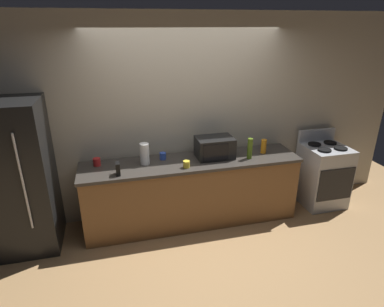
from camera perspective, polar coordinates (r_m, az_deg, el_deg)
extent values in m
plane|color=#A87F51|center=(4.29, 1.36, -14.48)|extent=(8.00, 8.00, 0.00)
cube|color=#B2A893|center=(4.40, -1.33, 6.18)|extent=(6.40, 0.10, 2.70)
cube|color=brown|center=(4.38, 0.00, -6.93)|extent=(2.80, 0.60, 0.86)
cube|color=#38332D|center=(4.18, 0.00, -1.52)|extent=(2.84, 0.64, 0.04)
cube|color=black|center=(4.21, -28.21, -3.84)|extent=(0.72, 0.70, 1.80)
cylinder|color=silver|center=(3.81, -27.60, -4.68)|extent=(0.02, 0.02, 1.10)
cube|color=#B7BABF|center=(5.19, 21.99, -3.59)|extent=(0.60, 0.60, 0.90)
cube|color=black|center=(4.97, 23.99, -5.03)|extent=(0.55, 0.02, 0.48)
cube|color=#B7BABF|center=(5.20, 21.08, 3.05)|extent=(0.60, 0.04, 0.18)
cylinder|color=black|center=(4.85, 22.31, 0.56)|extent=(0.18, 0.18, 0.02)
cylinder|color=black|center=(5.01, 24.72, 0.82)|extent=(0.18, 0.18, 0.02)
cylinder|color=black|center=(5.03, 20.76, 1.54)|extent=(0.18, 0.18, 0.02)
cylinder|color=black|center=(5.18, 23.13, 1.76)|extent=(0.18, 0.18, 0.02)
cube|color=black|center=(4.25, 4.00, 1.08)|extent=(0.48, 0.34, 0.27)
cube|color=black|center=(4.09, 4.22, 0.18)|extent=(0.34, 0.01, 0.21)
cylinder|color=white|center=(4.07, -8.33, -0.06)|extent=(0.12, 0.12, 0.27)
cube|color=black|center=(3.87, -12.90, -2.62)|extent=(0.05, 0.11, 0.15)
cylinder|color=#4C6B19|center=(4.26, 10.15, 0.87)|extent=(0.07, 0.07, 0.27)
cylinder|color=orange|center=(4.50, 12.50, 1.25)|extent=(0.07, 0.07, 0.19)
cylinder|color=#2D4CB2|center=(4.22, -5.16, -0.44)|extent=(0.08, 0.08, 0.09)
cylinder|color=yellow|center=(3.96, -0.99, -1.89)|extent=(0.08, 0.08, 0.09)
cylinder|color=red|center=(4.18, -16.40, -1.44)|extent=(0.09, 0.09, 0.10)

